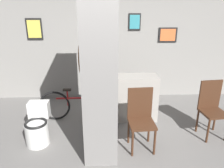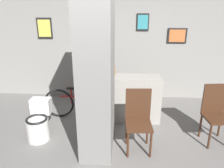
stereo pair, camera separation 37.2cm
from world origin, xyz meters
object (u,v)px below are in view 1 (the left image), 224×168
Objects in this scene: chair_by_doorway at (212,107)px; bottle_tall at (110,70)px; chair_near_pillar at (141,117)px; toilet at (38,127)px; bicycle at (82,105)px.

bottle_tall reaches higher than chair_by_doorway.
chair_near_pillar is 1.23m from bottle_tall.
bicycle is (0.68, 0.77, 0.04)m from toilet.
bicycle is (-1.03, 0.95, -0.22)m from chair_near_pillar.
chair_by_doorway is at bearing -15.46° from bicycle.
chair_by_doorway is 1.96m from bottle_tall.
bicycle reaches higher than toilet.
chair_near_pillar reaches higher than bicycle.
chair_by_doorway is 0.59× the size of bicycle.
chair_by_doorway is 2.43m from bicycle.
chair_near_pillar is 1.42m from bicycle.
bottle_tall is (0.59, 0.10, 0.68)m from bicycle.
chair_by_doorway is (1.30, 0.30, 0.00)m from chair_near_pillar.
bottle_tall is (1.26, 0.86, 0.72)m from toilet.
toilet is 0.39× the size of bicycle.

